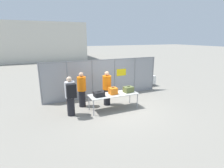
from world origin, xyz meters
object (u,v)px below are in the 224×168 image
inspection_table (113,95)px  security_worker_near (107,88)px  utility_trailer (132,80)px  suitcase_olive (128,89)px  suitcase_black (99,94)px  suitcase_orange (113,91)px  security_worker_far (82,89)px  traveler_hooded (70,95)px

inspection_table → security_worker_near: security_worker_near is taller
utility_trailer → suitcase_olive: bearing=-122.7°
suitcase_black → utility_trailer: (3.50, 3.15, -0.43)m
suitcase_black → suitcase_orange: 0.71m
inspection_table → suitcase_orange: 0.19m
inspection_table → security_worker_far: (-1.25, 0.91, 0.18)m
suitcase_orange → security_worker_far: bearing=144.4°
inspection_table → security_worker_far: bearing=144.1°
suitcase_olive → suitcase_orange: bearing=177.9°
traveler_hooded → security_worker_far: traveler_hooded is taller
suitcase_black → utility_trailer: 4.72m
inspection_table → suitcase_olive: suitcase_olive is taller
suitcase_orange → security_worker_near: (-0.06, 0.60, -0.01)m
suitcase_black → security_worker_near: 0.91m
suitcase_orange → suitcase_olive: (0.79, -0.03, -0.02)m
inspection_table → security_worker_near: (-0.07, 0.62, 0.19)m
suitcase_black → utility_trailer: suitcase_black is taller
inspection_table → traveler_hooded: traveler_hooded is taller
suitcase_black → security_worker_near: size_ratio=0.27×
suitcase_black → security_worker_near: security_worker_near is taller
suitcase_orange → traveler_hooded: size_ratio=0.20×
suitcase_olive → inspection_table: bearing=179.2°
suitcase_olive → traveler_hooded: bearing=178.4°
inspection_table → security_worker_far: 1.56m
suitcase_black → suitcase_olive: suitcase_olive is taller
suitcase_olive → utility_trailer: (2.00, 3.12, -0.46)m
security_worker_far → suitcase_olive: bearing=142.9°
inspection_table → traveler_hooded: (-1.95, 0.06, 0.25)m
suitcase_orange → security_worker_far: 1.53m
inspection_table → security_worker_near: size_ratio=1.34×
inspection_table → suitcase_black: (-0.72, -0.03, 0.15)m
traveler_hooded → suitcase_black: bearing=-3.3°
suitcase_olive → utility_trailer: bearing=57.3°
suitcase_orange → security_worker_near: security_worker_near is taller
suitcase_orange → traveler_hooded: 1.94m
suitcase_olive → security_worker_near: size_ratio=0.28×
suitcase_black → security_worker_far: size_ratio=0.27×
suitcase_orange → utility_trailer: size_ratio=0.09×
suitcase_black → security_worker_far: bearing=119.7°
traveler_hooded → utility_trailer: traveler_hooded is taller
inspection_table → suitcase_black: suitcase_black is taller
suitcase_olive → utility_trailer: suitcase_olive is taller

